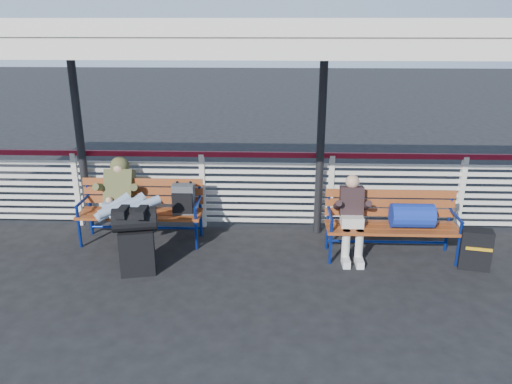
{
  "coord_description": "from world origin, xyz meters",
  "views": [
    {
      "loc": [
        1.12,
        -5.46,
        3.14
      ],
      "look_at": [
        0.87,
        1.0,
        0.91
      ],
      "focal_mm": 35.0,
      "sensor_mm": 36.0,
      "label": 1
    }
  ],
  "objects_px": {
    "traveler_man": "(123,202)",
    "bench_right": "(401,217)",
    "suitcase_side": "(475,249)",
    "bench_left": "(153,203)",
    "companion_person": "(352,216)",
    "luggage_stack": "(136,238)"
  },
  "relations": [
    {
      "from": "luggage_stack",
      "to": "bench_left",
      "type": "xyz_separation_m",
      "value": [
        -0.02,
        1.03,
        0.09
      ]
    },
    {
      "from": "bench_right",
      "to": "companion_person",
      "type": "xyz_separation_m",
      "value": [
        -0.67,
        -0.01,
        0.01
      ]
    },
    {
      "from": "traveler_man",
      "to": "bench_right",
      "type": "bearing_deg",
      "value": -0.97
    },
    {
      "from": "bench_left",
      "to": "companion_person",
      "type": "relative_size",
      "value": 1.57
    },
    {
      "from": "bench_left",
      "to": "companion_person",
      "type": "xyz_separation_m",
      "value": [
        2.85,
        -0.42,
        0.01
      ]
    },
    {
      "from": "luggage_stack",
      "to": "companion_person",
      "type": "bearing_deg",
      "value": -0.06
    },
    {
      "from": "luggage_stack",
      "to": "traveler_man",
      "type": "height_order",
      "value": "traveler_man"
    },
    {
      "from": "luggage_stack",
      "to": "traveler_man",
      "type": "xyz_separation_m",
      "value": [
        -0.35,
        0.69,
        0.24
      ]
    },
    {
      "from": "luggage_stack",
      "to": "bench_right",
      "type": "xyz_separation_m",
      "value": [
        3.5,
        0.62,
        0.09
      ]
    },
    {
      "from": "bench_right",
      "to": "traveler_man",
      "type": "distance_m",
      "value": 3.85
    },
    {
      "from": "traveler_man",
      "to": "companion_person",
      "type": "xyz_separation_m",
      "value": [
        3.18,
        -0.07,
        -0.14
      ]
    },
    {
      "from": "traveler_man",
      "to": "suitcase_side",
      "type": "height_order",
      "value": "traveler_man"
    },
    {
      "from": "bench_left",
      "to": "companion_person",
      "type": "bearing_deg",
      "value": -8.43
    },
    {
      "from": "companion_person",
      "to": "bench_right",
      "type": "bearing_deg",
      "value": 0.81
    },
    {
      "from": "luggage_stack",
      "to": "suitcase_side",
      "type": "distance_m",
      "value": 4.45
    },
    {
      "from": "luggage_stack",
      "to": "suitcase_side",
      "type": "height_order",
      "value": "luggage_stack"
    },
    {
      "from": "luggage_stack",
      "to": "suitcase_side",
      "type": "relative_size",
      "value": 1.67
    },
    {
      "from": "bench_left",
      "to": "traveler_man",
      "type": "xyz_separation_m",
      "value": [
        -0.33,
        -0.35,
        0.15
      ]
    },
    {
      "from": "bench_left",
      "to": "traveler_man",
      "type": "bearing_deg",
      "value": -133.25
    },
    {
      "from": "bench_left",
      "to": "suitcase_side",
      "type": "height_order",
      "value": "bench_left"
    },
    {
      "from": "companion_person",
      "to": "suitcase_side",
      "type": "bearing_deg",
      "value": -10.54
    },
    {
      "from": "bench_left",
      "to": "bench_right",
      "type": "bearing_deg",
      "value": -6.69
    }
  ]
}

